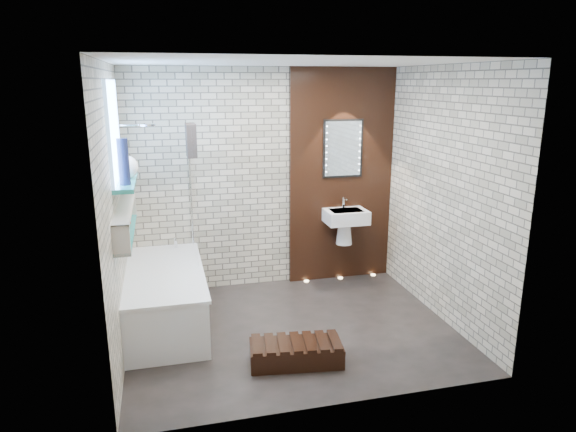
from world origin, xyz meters
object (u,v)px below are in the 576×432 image
object	(u,v)px
bath_screen	(193,192)
led_mirror	(343,149)
bathtub	(165,297)
walnut_step	(296,353)
washbasin	(345,221)

from	to	relation	value
bath_screen	led_mirror	size ratio (longest dim) A/B	2.00
bathtub	walnut_step	distance (m)	1.56
bathtub	led_mirror	world-z (taller)	led_mirror
washbasin	walnut_step	world-z (taller)	washbasin
bath_screen	led_mirror	bearing A→B (deg)	10.66
bath_screen	led_mirror	xyz separation A→B (m)	(1.82, 0.34, 0.37)
bath_screen	led_mirror	world-z (taller)	led_mirror
bathtub	walnut_step	world-z (taller)	bathtub
washbasin	led_mirror	world-z (taller)	led_mirror
bathtub	washbasin	size ratio (longest dim) A/B	3.00
washbasin	walnut_step	bearing A→B (deg)	-122.18
led_mirror	walnut_step	bearing A→B (deg)	-119.93
led_mirror	walnut_step	distance (m)	2.65
bath_screen	washbasin	size ratio (longest dim) A/B	2.41
led_mirror	walnut_step	xyz separation A→B (m)	(-1.07, -1.86, -1.56)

